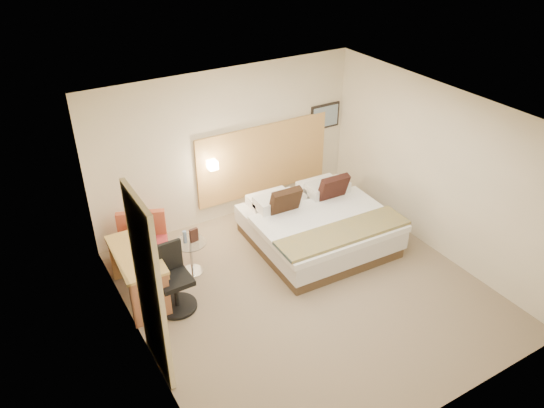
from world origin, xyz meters
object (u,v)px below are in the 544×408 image
bed (318,226)px  desk (139,262)px  desk_chair (174,283)px  lounge_chair (143,245)px  side_table (191,255)px

bed → desk: (-2.95, 0.17, 0.28)m
bed → desk_chair: bed is taller
lounge_chair → desk_chair: size_ratio=0.96×
side_table → desk_chair: (-0.51, -0.60, 0.10)m
side_table → desk_chair: 0.80m
lounge_chair → desk: lounge_chair is taller
bed → desk_chair: 2.63m
bed → side_table: 2.13m
side_table → desk_chair: desk_chair is taller
lounge_chair → side_table: (0.54, -0.64, -0.01)m
lounge_chair → desk: 0.92m
desk → desk_chair: desk_chair is taller
side_table → desk: 0.92m
bed → lounge_chair: bed is taller
bed → lounge_chair: size_ratio=2.34×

